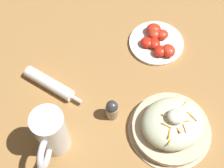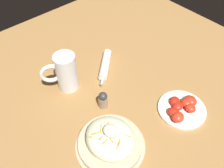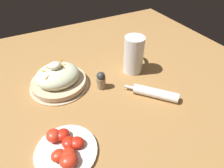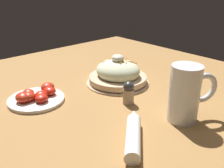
# 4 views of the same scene
# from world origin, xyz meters

# --- Properties ---
(ground_plane) EXTENTS (1.43, 1.43, 0.00)m
(ground_plane) POSITION_xyz_m (0.00, 0.00, 0.00)
(ground_plane) COLOR #9E703D
(salad_plate) EXTENTS (0.23, 0.23, 0.11)m
(salad_plate) POSITION_xyz_m (0.13, -0.17, 0.04)
(salad_plate) COLOR #D1B28E
(salad_plate) RESTS_ON ground_plane
(beer_mug) EXTENTS (0.09, 0.14, 0.16)m
(beer_mug) POSITION_xyz_m (-0.18, -0.13, 0.07)
(beer_mug) COLOR white
(beer_mug) RESTS_ON ground_plane
(napkin_roll) EXTENTS (0.15, 0.16, 0.04)m
(napkin_roll) POSITION_xyz_m (-0.16, 0.05, 0.02)
(napkin_roll) COLOR white
(napkin_roll) RESTS_ON ground_plane
(tomato_plate) EXTENTS (0.18, 0.18, 0.04)m
(tomato_plate) POSITION_xyz_m (0.20, 0.12, 0.02)
(tomato_plate) COLOR white
(tomato_plate) RESTS_ON ground_plane
(salt_shaker) EXTENTS (0.04, 0.04, 0.07)m
(salt_shaker) POSITION_xyz_m (-0.01, -0.09, 0.04)
(salt_shaker) COLOR gray
(salt_shaker) RESTS_ON ground_plane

